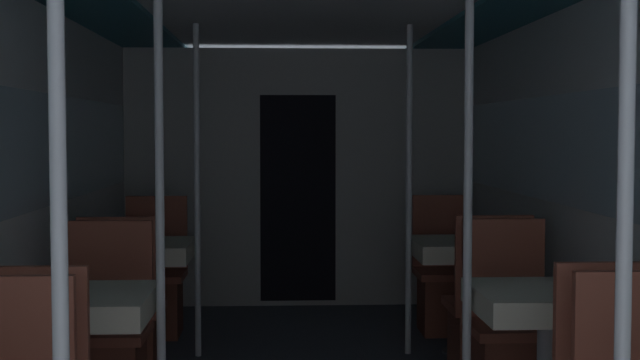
{
  "coord_description": "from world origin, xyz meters",
  "views": [
    {
      "loc": [
        -0.17,
        -1.48,
        1.48
      ],
      "look_at": [
        0.01,
        2.36,
        1.28
      ],
      "focal_mm": 50.0,
      "sensor_mm": 36.0,
      "label": 1
    }
  ],
  "objects_px": {
    "chair_right_far_2": "(446,292)",
    "support_pole_left_2": "(197,191)",
    "support_pole_right_1": "(468,217)",
    "dining_table_left_2": "(140,257)",
    "chair_left_far_1": "(105,358)",
    "chair_left_far_2": "(154,294)",
    "support_pole_left_0": "(60,292)",
    "dining_table_left_1": "(77,314)",
    "support_pole_left_1": "(160,219)",
    "chair_left_near_2": "(124,333)",
    "chair_right_far_1": "(511,353)",
    "chair_right_near_2": "(486,330)",
    "support_pole_right_0": "(623,288)",
    "support_pole_right_2": "(409,191)",
    "dining_table_right_2": "(464,255)",
    "dining_table_right_1": "(548,309)"
  },
  "relations": [
    {
      "from": "chair_right_near_2",
      "to": "chair_left_far_2",
      "type": "bearing_deg",
      "value": 149.49
    },
    {
      "from": "chair_left_near_2",
      "to": "chair_right_near_2",
      "type": "bearing_deg",
      "value": 0.0
    },
    {
      "from": "chair_left_near_2",
      "to": "chair_left_far_2",
      "type": "relative_size",
      "value": 1.0
    },
    {
      "from": "support_pole_right_0",
      "to": "dining_table_right_1",
      "type": "relative_size",
      "value": 2.88
    },
    {
      "from": "support_pole_left_0",
      "to": "chair_right_far_1",
      "type": "xyz_separation_m",
      "value": [
        1.77,
        2.47,
        -0.79
      ]
    },
    {
      "from": "chair_left_far_2",
      "to": "support_pole_right_2",
      "type": "relative_size",
      "value": 0.46
    },
    {
      "from": "dining_table_left_1",
      "to": "support_pole_left_1",
      "type": "xyz_separation_m",
      "value": [
        0.38,
        0.0,
        0.43
      ]
    },
    {
      "from": "chair_left_near_2",
      "to": "chair_right_far_1",
      "type": "bearing_deg",
      "value": -14.86
    },
    {
      "from": "support_pole_left_1",
      "to": "chair_right_far_1",
      "type": "bearing_deg",
      "value": 19.65
    },
    {
      "from": "chair_left_near_2",
      "to": "dining_table_right_2",
      "type": "height_order",
      "value": "chair_left_near_2"
    },
    {
      "from": "chair_right_near_2",
      "to": "chair_right_far_2",
      "type": "height_order",
      "value": "same"
    },
    {
      "from": "chair_right_far_1",
      "to": "support_pole_right_1",
      "type": "distance_m",
      "value": 1.08
    },
    {
      "from": "support_pole_right_0",
      "to": "chair_right_far_1",
      "type": "xyz_separation_m",
      "value": [
        0.38,
        2.47,
        -0.79
      ]
    },
    {
      "from": "support_pole_left_1",
      "to": "dining_table_left_2",
      "type": "xyz_separation_m",
      "value": [
        -0.38,
        1.84,
        -0.43
      ]
    },
    {
      "from": "dining_table_left_2",
      "to": "chair_left_far_2",
      "type": "height_order",
      "value": "chair_left_far_2"
    },
    {
      "from": "support_pole_left_1",
      "to": "dining_table_right_1",
      "type": "bearing_deg",
      "value": 0.0
    },
    {
      "from": "dining_table_right_1",
      "to": "dining_table_left_1",
      "type": "bearing_deg",
      "value": 180.0
    },
    {
      "from": "chair_right_near_2",
      "to": "dining_table_right_2",
      "type": "bearing_deg",
      "value": 90.0
    },
    {
      "from": "chair_right_far_2",
      "to": "chair_right_near_2",
      "type": "bearing_deg",
      "value": 90.0
    },
    {
      "from": "chair_right_far_1",
      "to": "chair_right_near_2",
      "type": "xyz_separation_m",
      "value": [
        0.0,
        0.57,
        0.0
      ]
    },
    {
      "from": "chair_left_far_1",
      "to": "dining_table_left_2",
      "type": "relative_size",
      "value": 1.32
    },
    {
      "from": "dining_table_right_1",
      "to": "chair_right_near_2",
      "type": "height_order",
      "value": "chair_right_near_2"
    },
    {
      "from": "support_pole_left_0",
      "to": "chair_left_near_2",
      "type": "xyz_separation_m",
      "value": [
        -0.38,
        3.04,
        -0.79
      ]
    },
    {
      "from": "chair_left_far_2",
      "to": "support_pole_right_1",
      "type": "relative_size",
      "value": 0.46
    },
    {
      "from": "chair_left_near_2",
      "to": "chair_right_far_1",
      "type": "relative_size",
      "value": 1.0
    },
    {
      "from": "dining_table_left_2",
      "to": "dining_table_right_2",
      "type": "relative_size",
      "value": 1.0
    },
    {
      "from": "chair_right_near_2",
      "to": "dining_table_left_2",
      "type": "bearing_deg",
      "value": 163.58
    },
    {
      "from": "chair_right_near_2",
      "to": "dining_table_left_1",
      "type": "bearing_deg",
      "value": -150.75
    },
    {
      "from": "chair_left_near_2",
      "to": "dining_table_right_2",
      "type": "relative_size",
      "value": 1.32
    },
    {
      "from": "support_pole_right_1",
      "to": "chair_left_far_2",
      "type": "bearing_deg",
      "value": 125.67
    },
    {
      "from": "dining_table_left_1",
      "to": "chair_left_far_1",
      "type": "relative_size",
      "value": 0.76
    },
    {
      "from": "support_pole_left_0",
      "to": "dining_table_left_2",
      "type": "distance_m",
      "value": 3.72
    },
    {
      "from": "support_pole_right_1",
      "to": "chair_right_far_2",
      "type": "bearing_deg",
      "value": 81.34
    },
    {
      "from": "support_pole_left_1",
      "to": "support_pole_right_0",
      "type": "height_order",
      "value": "same"
    },
    {
      "from": "support_pole_right_0",
      "to": "support_pole_right_1",
      "type": "height_order",
      "value": "same"
    },
    {
      "from": "dining_table_right_1",
      "to": "chair_right_far_1",
      "type": "relative_size",
      "value": 0.76
    },
    {
      "from": "dining_table_left_2",
      "to": "chair_left_far_1",
      "type": "bearing_deg",
      "value": -90.0
    },
    {
      "from": "support_pole_left_1",
      "to": "support_pole_left_2",
      "type": "bearing_deg",
      "value": 90.0
    },
    {
      "from": "chair_left_far_2",
      "to": "chair_right_far_1",
      "type": "distance_m",
      "value": 2.83
    },
    {
      "from": "chair_left_far_2",
      "to": "chair_right_far_1",
      "type": "bearing_deg",
      "value": 139.48
    },
    {
      "from": "chair_left_far_1",
      "to": "chair_right_far_2",
      "type": "height_order",
      "value": "same"
    },
    {
      "from": "support_pole_right_0",
      "to": "dining_table_right_1",
      "type": "height_order",
      "value": "support_pole_right_0"
    },
    {
      "from": "support_pole_left_2",
      "to": "chair_right_near_2",
      "type": "distance_m",
      "value": 2.04
    },
    {
      "from": "support_pole_left_1",
      "to": "chair_left_near_2",
      "type": "height_order",
      "value": "support_pole_left_1"
    },
    {
      "from": "support_pole_right_2",
      "to": "chair_right_far_2",
      "type": "bearing_deg",
      "value": 59.3
    },
    {
      "from": "chair_right_far_2",
      "to": "support_pole_left_2",
      "type": "bearing_deg",
      "value": 19.65
    },
    {
      "from": "chair_right_far_2",
      "to": "chair_right_far_1",
      "type": "bearing_deg",
      "value": 90.0
    },
    {
      "from": "support_pole_left_0",
      "to": "chair_right_far_1",
      "type": "bearing_deg",
      "value": 54.33
    },
    {
      "from": "chair_left_far_1",
      "to": "dining_table_left_2",
      "type": "height_order",
      "value": "chair_left_far_1"
    },
    {
      "from": "chair_right_far_2",
      "to": "chair_left_far_2",
      "type": "bearing_deg",
      "value": 0.0
    }
  ]
}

